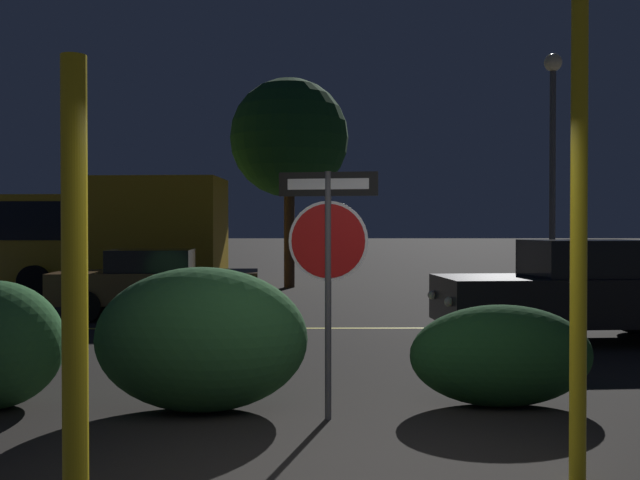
{
  "coord_description": "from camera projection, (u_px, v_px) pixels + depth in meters",
  "views": [
    {
      "loc": [
        -0.3,
        -4.69,
        1.75
      ],
      "look_at": [
        -0.19,
        5.68,
        1.59
      ],
      "focal_mm": 40.0,
      "sensor_mm": 36.0,
      "label": 1
    }
  ],
  "objects": [
    {
      "name": "hedge_bush_3",
      "position": [
        501.0,
        356.0,
        7.01
      ],
      "size": [
        1.8,
        0.86,
        1.0
      ],
      "primitive_type": "ellipsoid",
      "color": "#19421E",
      "rests_on": "ground_plane"
    },
    {
      "name": "yellow_pole_right",
      "position": [
        579.0,
        238.0,
        4.85
      ],
      "size": [
        0.11,
        0.11,
        3.38
      ],
      "primitive_type": "cylinder",
      "color": "yellow",
      "rests_on": "ground_plane"
    },
    {
      "name": "tree_0",
      "position": [
        289.0,
        139.0,
        21.27
      ],
      "size": [
        3.54,
        3.54,
        6.24
      ],
      "color": "#422D1E",
      "rests_on": "ground_plane"
    },
    {
      "name": "hedge_bush_2",
      "position": [
        202.0,
        339.0,
        6.81
      ],
      "size": [
        2.03,
        1.19,
        1.38
      ],
      "primitive_type": "ellipsoid",
      "color": "#285B2D",
      "rests_on": "ground_plane"
    },
    {
      "name": "yellow_pole_left",
      "position": [
        75.0,
        292.0,
        4.15
      ],
      "size": [
        0.15,
        0.15,
        2.76
      ],
      "primitive_type": "cylinder",
      "color": "yellow",
      "rests_on": "ground_plane"
    },
    {
      "name": "stop_sign",
      "position": [
        328.0,
        242.0,
        6.51
      ],
      "size": [
        0.91,
        0.18,
        2.27
      ],
      "rotation": [
        0.0,
        0.0,
        -0.17
      ],
      "color": "#4C4C51",
      "rests_on": "ground_plane"
    },
    {
      "name": "road_center_stripe",
      "position": [
        329.0,
        328.0,
        12.52
      ],
      "size": [
        42.01,
        0.12,
        0.01
      ],
      "primitive_type": "cube",
      "color": "gold",
      "rests_on": "ground_plane"
    },
    {
      "name": "street_lamp",
      "position": [
        553.0,
        135.0,
        18.66
      ],
      "size": [
        0.47,
        0.47,
        6.34
      ],
      "color": "#4C4C51",
      "rests_on": "ground_plane"
    },
    {
      "name": "passing_car_3",
      "position": [
        579.0,
        292.0,
        11.01
      ],
      "size": [
        4.46,
        2.04,
        1.58
      ],
      "rotation": [
        0.0,
        0.0,
        1.64
      ],
      "color": "black",
      "rests_on": "ground_plane"
    },
    {
      "name": "delivery_truck",
      "position": [
        113.0,
        232.0,
        18.8
      ],
      "size": [
        5.76,
        2.59,
        3.09
      ],
      "rotation": [
        0.0,
        0.0,
        1.52
      ],
      "color": "gold",
      "rests_on": "ground_plane"
    },
    {
      "name": "passing_car_2",
      "position": [
        157.0,
        282.0,
        14.18
      ],
      "size": [
        4.15,
        2.05,
        1.34
      ],
      "rotation": [
        0.0,
        0.0,
        -1.5
      ],
      "color": "brown",
      "rests_on": "ground_plane"
    }
  ]
}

